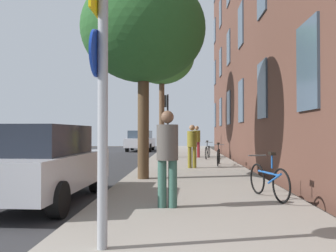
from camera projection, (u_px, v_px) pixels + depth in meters
name	position (u px, v px, depth m)	size (l,w,h in m)	color
ground_plane	(116.00, 164.00, 16.36)	(41.80, 41.80, 0.00)	#332D28
road_asphalt	(72.00, 163.00, 16.45)	(7.00, 38.00, 0.01)	#2D2D30
sidewalk	(190.00, 163.00, 16.21)	(4.20, 38.00, 0.12)	gray
building_facade	(247.00, 2.00, 15.75)	(0.56, 27.00, 14.81)	#513328
sign_post	(101.00, 79.00, 4.08)	(0.16, 0.60, 3.40)	gray
traffic_light	(166.00, 113.00, 23.21)	(0.43, 0.24, 3.92)	black
tree_near	(143.00, 30.00, 10.29)	(3.69, 3.69, 6.00)	#4C3823
tree_far	(162.00, 57.00, 18.97)	(3.59, 3.59, 7.07)	brown
bicycle_0	(269.00, 180.00, 7.14)	(0.55, 1.65, 0.96)	black
bicycle_1	(219.00, 156.00, 14.47)	(0.45, 1.66, 0.94)	black
bicycle_2	(208.00, 152.00, 17.99)	(0.51, 1.70, 0.95)	black
pedestrian_0	(167.00, 152.00, 6.29)	(0.54, 0.54, 1.76)	#33594C
pedestrian_1	(192.00, 143.00, 13.29)	(0.52, 0.52, 1.65)	olive
pedestrian_2	(197.00, 139.00, 18.90)	(0.52, 0.52, 1.72)	maroon
car_0	(43.00, 163.00, 7.19)	(1.86, 4.11, 1.62)	#B7B7BC
car_1	(141.00, 141.00, 27.52)	(2.05, 4.33, 1.62)	silver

